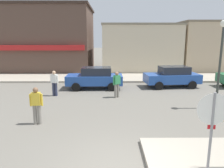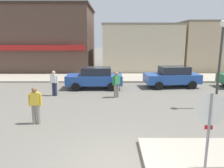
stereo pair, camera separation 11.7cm
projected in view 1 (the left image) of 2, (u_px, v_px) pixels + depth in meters
The scene contains 11 objects.
kerb_far at pixel (113, 78), 19.88m from camera, with size 80.00×4.00×0.15m, color #A89E8C.
stop_sign at pixel (212, 122), 5.51m from camera, with size 0.82×0.09×2.30m.
lamp_post at pixel (221, 51), 10.87m from camera, with size 0.36×0.36×4.54m.
parked_car_nearest at pixel (95, 78), 15.78m from camera, with size 4.02×1.92×1.56m.
parked_car_second at pixel (172, 76), 16.30m from camera, with size 4.16×2.20×1.56m.
pedestrian_crossing_near at pixel (117, 84), 13.38m from camera, with size 0.51×0.38×1.61m.
pedestrian_crossing_far at pixel (36, 105), 9.18m from camera, with size 0.56×0.25×1.61m.
pedestrian_kerb_side at pixel (54, 82), 13.77m from camera, with size 0.55×0.31×1.61m.
building_corner_shop at pixel (47, 39), 25.16m from camera, with size 10.39×8.86×7.05m.
building_storefront_left_near at pixel (139, 48), 24.64m from camera, with size 8.32×6.52×5.08m.
building_storefront_left_mid at pixel (211, 46), 25.14m from camera, with size 7.79×6.43×5.40m.
Camera 1 is at (-0.26, -5.51, 3.61)m, focal length 35.00 mm.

